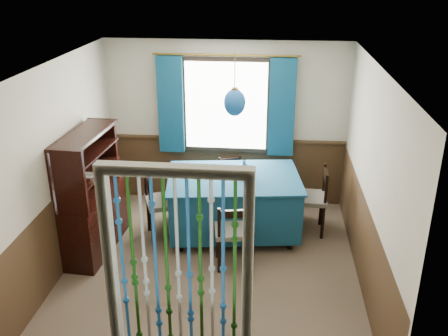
# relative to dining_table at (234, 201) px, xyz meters

# --- Properties ---
(floor) EXTENTS (4.00, 4.00, 0.00)m
(floor) POSITION_rel_dining_table_xyz_m (-0.20, -0.94, -0.49)
(floor) COLOR brown
(floor) RESTS_ON ground
(ceiling) EXTENTS (4.00, 4.00, 0.00)m
(ceiling) POSITION_rel_dining_table_xyz_m (-0.20, -0.94, 2.01)
(ceiling) COLOR silver
(ceiling) RESTS_ON ground
(wall_back) EXTENTS (3.60, 0.00, 3.60)m
(wall_back) POSITION_rel_dining_table_xyz_m (-0.20, 1.06, 0.76)
(wall_back) COLOR #B7AE96
(wall_back) RESTS_ON ground
(wall_front) EXTENTS (3.60, 0.00, 3.60)m
(wall_front) POSITION_rel_dining_table_xyz_m (-0.20, -2.94, 0.76)
(wall_front) COLOR #B7AE96
(wall_front) RESTS_ON ground
(wall_left) EXTENTS (0.00, 4.00, 4.00)m
(wall_left) POSITION_rel_dining_table_xyz_m (-2.00, -0.94, 0.76)
(wall_left) COLOR #B7AE96
(wall_left) RESTS_ON ground
(wall_right) EXTENTS (0.00, 4.00, 4.00)m
(wall_right) POSITION_rel_dining_table_xyz_m (1.60, -0.94, 0.76)
(wall_right) COLOR #B7AE96
(wall_right) RESTS_ON ground
(wainscot_back) EXTENTS (3.60, 0.00, 3.60)m
(wainscot_back) POSITION_rel_dining_table_xyz_m (-0.20, 1.04, 0.01)
(wainscot_back) COLOR #3A2716
(wainscot_back) RESTS_ON ground
(wainscot_left) EXTENTS (0.00, 4.00, 4.00)m
(wainscot_left) POSITION_rel_dining_table_xyz_m (-1.99, -0.94, 0.01)
(wainscot_left) COLOR #3A2716
(wainscot_left) RESTS_ON ground
(wainscot_right) EXTENTS (0.00, 4.00, 4.00)m
(wainscot_right) POSITION_rel_dining_table_xyz_m (1.58, -0.94, 0.01)
(wainscot_right) COLOR #3A2716
(wainscot_right) RESTS_ON ground
(window) EXTENTS (1.32, 0.12, 1.42)m
(window) POSITION_rel_dining_table_xyz_m (-0.20, 1.01, 1.06)
(window) COLOR black
(window) RESTS_ON wall_back
(doorway) EXTENTS (1.16, 0.12, 2.18)m
(doorway) POSITION_rel_dining_table_xyz_m (-0.20, -2.88, 0.56)
(doorway) COLOR silver
(doorway) RESTS_ON ground
(dining_table) EXTENTS (1.91, 1.44, 0.85)m
(dining_table) POSITION_rel_dining_table_xyz_m (0.00, 0.00, 0.00)
(dining_table) COLOR navy
(dining_table) RESTS_ON floor
(chair_near) EXTENTS (0.50, 0.48, 0.88)m
(chair_near) POSITION_rel_dining_table_xyz_m (0.06, -0.81, -0.02)
(chair_near) COLOR black
(chair_near) RESTS_ON floor
(chair_far) EXTENTS (0.51, 0.50, 0.81)m
(chair_far) POSITION_rel_dining_table_xyz_m (-0.09, 0.72, -0.05)
(chair_far) COLOR black
(chair_far) RESTS_ON floor
(chair_left) EXTENTS (0.60, 0.61, 0.97)m
(chair_left) POSITION_rel_dining_table_xyz_m (-0.97, -0.18, 0.03)
(chair_left) COLOR black
(chair_left) RESTS_ON floor
(chair_right) EXTENTS (0.46, 0.48, 0.95)m
(chair_right) POSITION_rel_dining_table_xyz_m (1.07, 0.16, 0.02)
(chair_right) COLOR black
(chair_right) RESTS_ON floor
(sideboard) EXTENTS (0.51, 1.26, 1.61)m
(sideboard) POSITION_rel_dining_table_xyz_m (-1.77, -0.60, 0.08)
(sideboard) COLOR black
(sideboard) RESTS_ON floor
(pendant_lamp) EXTENTS (0.28, 0.28, 0.80)m
(pendant_lamp) POSITION_rel_dining_table_xyz_m (0.00, -0.00, 1.39)
(pendant_lamp) COLOR olive
(pendant_lamp) RESTS_ON ceiling
(vase_table) EXTENTS (0.24, 0.24, 0.20)m
(vase_table) POSITION_rel_dining_table_xyz_m (0.13, 0.05, 0.47)
(vase_table) COLOR #144B8A
(vase_table) RESTS_ON dining_table
(bowl_shelf) EXTENTS (0.20, 0.20, 0.05)m
(bowl_shelf) POSITION_rel_dining_table_xyz_m (-1.71, -0.79, 0.64)
(bowl_shelf) COLOR beige
(bowl_shelf) RESTS_ON sideboard
(vase_sideboard) EXTENTS (0.19, 0.19, 0.19)m
(vase_sideboard) POSITION_rel_dining_table_xyz_m (-1.71, -0.30, 0.42)
(vase_sideboard) COLOR beige
(vase_sideboard) RESTS_ON sideboard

